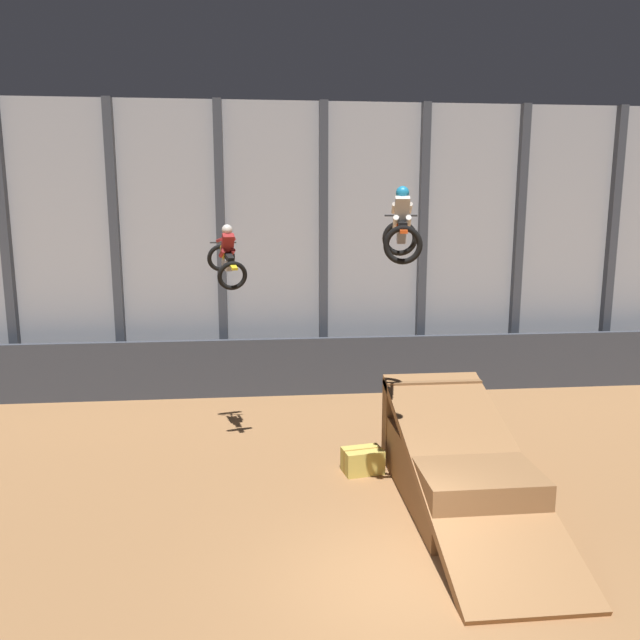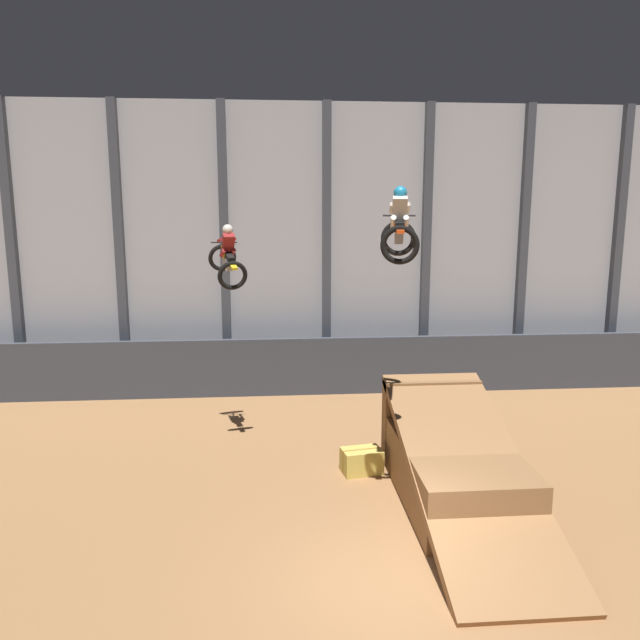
{
  "view_description": "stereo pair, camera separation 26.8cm",
  "coord_description": "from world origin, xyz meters",
  "px_view_note": "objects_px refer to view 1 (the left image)",
  "views": [
    {
      "loc": [
        -2.2,
        -9.03,
        6.13
      ],
      "look_at": [
        -0.7,
        5.87,
        3.36
      ],
      "focal_mm": 35.0,
      "sensor_mm": 36.0,
      "label": 1
    },
    {
      "loc": [
        -1.93,
        -9.05,
        6.13
      ],
      "look_at": [
        -0.7,
        5.87,
        3.36
      ],
      "focal_mm": 35.0,
      "sensor_mm": 36.0,
      "label": 2
    }
  ],
  "objects_px": {
    "rider_bike_left_air": "(227,258)",
    "rider_bike_right_air": "(402,230)",
    "dirt_ramp": "(454,462)",
    "hay_bale_trackside": "(363,461)"
  },
  "relations": [
    {
      "from": "rider_bike_left_air",
      "to": "rider_bike_right_air",
      "type": "height_order",
      "value": "rider_bike_right_air"
    },
    {
      "from": "dirt_ramp",
      "to": "hay_bale_trackside",
      "type": "height_order",
      "value": "dirt_ramp"
    },
    {
      "from": "rider_bike_left_air",
      "to": "rider_bike_right_air",
      "type": "bearing_deg",
      "value": -58.92
    },
    {
      "from": "dirt_ramp",
      "to": "rider_bike_right_air",
      "type": "height_order",
      "value": "rider_bike_right_air"
    },
    {
      "from": "dirt_ramp",
      "to": "rider_bike_left_air",
      "type": "bearing_deg",
      "value": 144.04
    },
    {
      "from": "rider_bike_right_air",
      "to": "hay_bale_trackside",
      "type": "bearing_deg",
      "value": 119.69
    },
    {
      "from": "rider_bike_left_air",
      "to": "rider_bike_right_air",
      "type": "distance_m",
      "value": 5.12
    },
    {
      "from": "dirt_ramp",
      "to": "rider_bike_right_air",
      "type": "relative_size",
      "value": 3.5
    },
    {
      "from": "rider_bike_right_air",
      "to": "hay_bale_trackside",
      "type": "xyz_separation_m",
      "value": [
        -0.47,
        1.37,
        -5.37
      ]
    },
    {
      "from": "rider_bike_left_air",
      "to": "hay_bale_trackside",
      "type": "height_order",
      "value": "rider_bike_left_air"
    }
  ]
}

